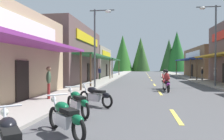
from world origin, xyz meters
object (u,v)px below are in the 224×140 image
pedestrian_waiting (49,81)px  streetlamp_right (212,35)px  streetlamp_left (98,37)px  pedestrian_browsing (215,75)px  rider_cruising_trailing (164,81)px  rider_cruising_lead (166,82)px  pedestrian_by_shop (100,72)px  motorcycle_parked_left_1 (65,117)px  motorcycle_parked_left_2 (77,102)px  pedestrian_strolling (202,73)px  motorcycle_parked_left_3 (96,95)px

pedestrian_waiting → streetlamp_right: bearing=-164.6°
streetlamp_left → pedestrian_browsing: streetlamp_left is taller
pedestrian_browsing → streetlamp_left: bearing=32.3°
streetlamp_left → rider_cruising_trailing: (5.23, 0.03, -3.47)m
rider_cruising_lead → pedestrian_by_shop: pedestrian_by_shop is taller
motorcycle_parked_left_1 → pedestrian_by_shop: 22.03m
motorcycle_parked_left_2 → pedestrian_by_shop: 19.72m
pedestrian_by_shop → rider_cruising_lead: bearing=72.5°
motorcycle_parked_left_1 → pedestrian_strolling: (9.14, 21.24, 0.50)m
motorcycle_parked_left_2 → pedestrian_browsing: 15.68m
rider_cruising_lead → motorcycle_parked_left_1: bearing=155.9°
pedestrian_browsing → motorcycle_parked_left_3: bearing=64.1°
streetlamp_right → pedestrian_browsing: size_ratio=4.12×
streetlamp_right → motorcycle_parked_left_3: (-8.04, -9.69, -3.97)m
pedestrian_by_shop → rider_cruising_trailing: bearing=75.4°
streetlamp_left → rider_cruising_trailing: size_ratio=2.98×
motorcycle_parked_left_2 → rider_cruising_trailing: (4.10, 9.24, 0.17)m
streetlamp_left → pedestrian_browsing: size_ratio=3.77×
streetlamp_left → rider_cruising_trailing: bearing=0.4°
rider_cruising_trailing → pedestrian_by_shop: size_ratio=1.23×
pedestrian_waiting → pedestrian_strolling: size_ratio=1.06×
streetlamp_right → pedestrian_by_shop: 14.31m
streetlamp_left → rider_cruising_trailing: streetlamp_left is taller
pedestrian_by_shop → streetlamp_right: bearing=95.5°
streetlamp_right → rider_cruising_trailing: 6.12m
motorcycle_parked_left_2 → pedestrian_strolling: pedestrian_strolling is taller
motorcycle_parked_left_3 → pedestrian_by_shop: pedestrian_by_shop is taller
streetlamp_left → pedestrian_browsing: bearing=19.7°
motorcycle_parked_left_1 → pedestrian_browsing: pedestrian_browsing is taller
pedestrian_strolling → streetlamp_left: bearing=-131.6°
motorcycle_parked_left_3 → pedestrian_by_shop: 17.95m
rider_cruising_trailing → streetlamp_left: bearing=91.5°
streetlamp_left → rider_cruising_lead: streetlamp_left is taller
streetlamp_right → pedestrian_browsing: 3.77m
pedestrian_strolling → motorcycle_parked_left_1: bearing=-107.4°
motorcycle_parked_left_2 → pedestrian_strolling: size_ratio=1.02×
motorcycle_parked_left_2 → rider_cruising_lead: bearing=-65.4°
pedestrian_browsing → rider_cruising_lead: bearing=57.3°
streetlamp_left → pedestrian_waiting: (-1.33, -6.32, -3.07)m
pedestrian_strolling → streetlamp_right: bearing=-93.3°
motorcycle_parked_left_1 → pedestrian_by_shop: pedestrian_by_shop is taller
rider_cruising_lead → streetlamp_left: bearing=73.0°
streetlamp_left → pedestrian_waiting: bearing=-101.9°
motorcycle_parked_left_1 → motorcycle_parked_left_2: (-0.38, 2.27, 0.00)m
motorcycle_parked_left_1 → motorcycle_parked_left_3: same height
motorcycle_parked_left_3 → pedestrian_strolling: 19.46m
streetlamp_right → pedestrian_strolling: 8.29m
motorcycle_parked_left_1 → pedestrian_strolling: 23.13m
streetlamp_left → pedestrian_by_shop: bearing=100.7°
motorcycle_parked_left_2 → pedestrian_strolling: 21.23m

